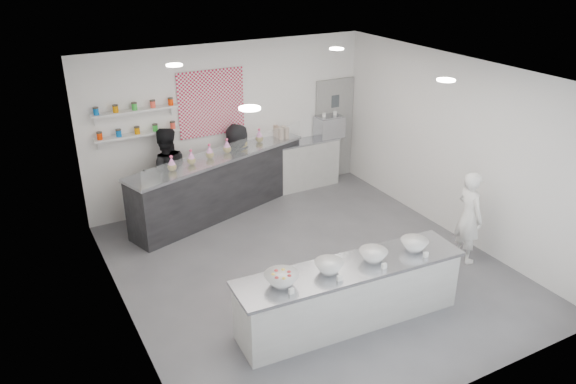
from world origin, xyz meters
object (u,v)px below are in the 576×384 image
object	(u,v)px
espresso_ledge	(307,164)
espresso_machine	(329,127)
prep_counter	(350,294)
staff_right	(238,165)
staff_left	(167,174)
woman_prep	(469,217)
back_bar	(220,185)

from	to	relation	value
espresso_ledge	espresso_machine	bearing A→B (deg)	0.00
espresso_ledge	espresso_machine	world-z (taller)	espresso_machine
prep_counter	staff_right	xyz separation A→B (m)	(0.23, 4.09, 0.36)
staff_left	espresso_ledge	bearing A→B (deg)	-169.61
woman_prep	staff_right	bearing A→B (deg)	39.97
espresso_ledge	staff_right	xyz separation A→B (m)	(-1.53, -0.06, 0.29)
prep_counter	espresso_ledge	size ratio (longest dim) A/B	2.34
woman_prep	staff_left	bearing A→B (deg)	53.05
espresso_ledge	staff_left	bearing A→B (deg)	-178.76
espresso_ledge	woman_prep	distance (m)	3.77
back_bar	espresso_ledge	world-z (taller)	back_bar
prep_counter	woman_prep	bearing A→B (deg)	13.72
prep_counter	espresso_machine	world-z (taller)	espresso_machine
prep_counter	staff_left	world-z (taller)	staff_left
prep_counter	woman_prep	distance (m)	2.58
staff_right	prep_counter	bearing A→B (deg)	78.99
woman_prep	espresso_ledge	bearing A→B (deg)	19.24
espresso_ledge	espresso_machine	distance (m)	0.87
woman_prep	staff_left	distance (m)	5.15
prep_counter	espresso_machine	bearing A→B (deg)	64.46
back_bar	staff_left	xyz separation A→B (m)	(-0.90, 0.25, 0.29)
espresso_machine	staff_right	xyz separation A→B (m)	(-2.05, -0.06, -0.41)
prep_counter	espresso_machine	distance (m)	4.80
espresso_machine	staff_left	distance (m)	3.44
prep_counter	espresso_ledge	world-z (taller)	espresso_ledge
back_bar	espresso_machine	size ratio (longest dim) A/B	6.64
prep_counter	espresso_machine	xyz separation A→B (m)	(2.28, 4.16, 0.77)
espresso_machine	woman_prep	bearing A→B (deg)	-86.41
back_bar	espresso_machine	world-z (taller)	espresso_machine
staff_left	staff_right	distance (m)	1.38
staff_right	espresso_ledge	bearing A→B (deg)	174.60
espresso_machine	staff_right	world-z (taller)	staff_right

